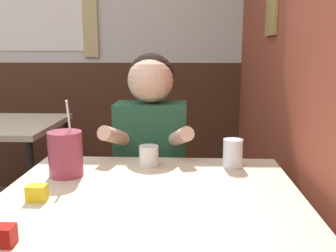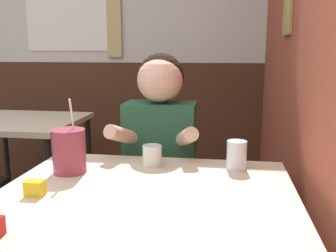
% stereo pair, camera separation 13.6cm
% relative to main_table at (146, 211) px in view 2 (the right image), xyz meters
% --- Properties ---
extents(brick_wall_right, '(0.08, 4.30, 2.70)m').
position_rel_main_table_xyz_m(brick_wall_right, '(0.59, 0.79, 0.68)').
color(brick_wall_right, brown).
rests_on(brick_wall_right, ground_plane).
extents(back_wall, '(5.55, 0.09, 2.70)m').
position_rel_main_table_xyz_m(back_wall, '(-0.73, 1.97, 0.69)').
color(back_wall, silver).
rests_on(back_wall, ground_plane).
extents(main_table, '(1.00, 0.83, 0.74)m').
position_rel_main_table_xyz_m(main_table, '(0.00, 0.00, 0.00)').
color(main_table, beige).
rests_on(main_table, ground_plane).
extents(background_table, '(0.77, 0.74, 0.74)m').
position_rel_main_table_xyz_m(background_table, '(-1.11, 1.17, -0.02)').
color(background_table, beige).
rests_on(background_table, ground_plane).
extents(person_seated, '(0.42, 0.41, 1.19)m').
position_rel_main_table_xyz_m(person_seated, '(-0.05, 0.60, -0.03)').
color(person_seated, '#235138').
rests_on(person_seated, ground_plane).
extents(cocktail_pitcher, '(0.13, 0.13, 0.29)m').
position_rel_main_table_xyz_m(cocktail_pitcher, '(-0.33, 0.16, 0.15)').
color(cocktail_pitcher, '#99384C').
rests_on(cocktail_pitcher, main_table).
extents(glass_near_pitcher, '(0.08, 0.08, 0.11)m').
position_rel_main_table_xyz_m(glass_near_pitcher, '(0.30, 0.30, 0.12)').
color(glass_near_pitcher, silver).
rests_on(glass_near_pitcher, main_table).
extents(glass_center, '(0.08, 0.08, 0.09)m').
position_rel_main_table_xyz_m(glass_center, '(-0.03, 0.29, 0.11)').
color(glass_center, silver).
rests_on(glass_center, main_table).
extents(condiment_mustard, '(0.06, 0.04, 0.05)m').
position_rel_main_table_xyz_m(condiment_mustard, '(-0.35, -0.08, 0.09)').
color(condiment_mustard, yellow).
rests_on(condiment_mustard, main_table).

